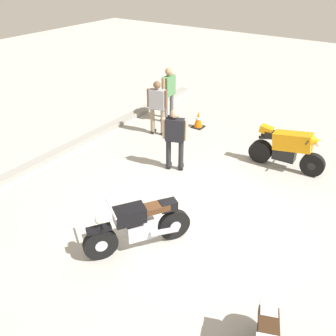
{
  "coord_description": "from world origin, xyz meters",
  "views": [
    {
      "loc": [
        -5.38,
        -3.06,
        4.89
      ],
      "look_at": [
        0.44,
        0.94,
        0.75
      ],
      "focal_mm": 39.43,
      "sensor_mm": 36.0,
      "label": 1
    }
  ],
  "objects": [
    {
      "name": "ground_plane",
      "position": [
        0.0,
        0.0,
        0.0
      ],
      "size": [
        40.0,
        40.0,
        0.0
      ],
      "primitive_type": "plane",
      "color": "#ADAAA3"
    },
    {
      "name": "person_in_green_shirt",
      "position": [
        4.13,
        3.45,
        1.02
      ],
      "size": [
        0.67,
        0.31,
        1.77
      ],
      "rotation": [
        0.0,
        0.0,
        1.58
      ],
      "color": "#59595B",
      "rests_on": "ground"
    },
    {
      "name": "traffic_cone",
      "position": [
        4.19,
        2.34,
        0.26
      ],
      "size": [
        0.36,
        0.36,
        0.53
      ],
      "color": "black",
      "rests_on": "ground"
    },
    {
      "name": "person_in_black_shirt",
      "position": [
        1.56,
        1.5,
        0.94
      ],
      "size": [
        0.44,
        0.63,
        1.65
      ],
      "rotation": [
        0.0,
        0.0,
        0.38
      ],
      "color": "#262628",
      "rests_on": "ground"
    },
    {
      "name": "motorcycle_black_cruiser",
      "position": [
        -1.28,
        0.41,
        0.52
      ],
      "size": [
        1.82,
        1.24,
        1.09
      ],
      "rotation": [
        0.0,
        0.0,
        2.56
      ],
      "color": "black",
      "rests_on": "ground"
    },
    {
      "name": "person_in_gray_shirt",
      "position": [
        3.04,
        3.11,
        0.96
      ],
      "size": [
        0.42,
        0.65,
        1.68
      ],
      "rotation": [
        0.0,
        0.0,
        0.29
      ],
      "color": "gray",
      "rests_on": "ground"
    },
    {
      "name": "curb_edge",
      "position": [
        0.0,
        4.6,
        0.07
      ],
      "size": [
        14.0,
        0.3,
        0.15
      ],
      "primitive_type": "cube",
      "color": "gray",
      "rests_on": "ground"
    },
    {
      "name": "motorcycle_orange_sportbike",
      "position": [
        3.22,
        -0.85,
        0.59
      ],
      "size": [
        0.7,
        1.96,
        1.14
      ],
      "rotation": [
        0.0,
        0.0,
        4.75
      ],
      "color": "black",
      "rests_on": "ground"
    }
  ]
}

